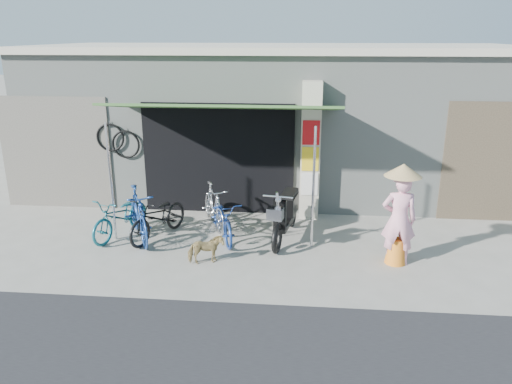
# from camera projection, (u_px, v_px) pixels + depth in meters

# --- Properties ---
(ground) EXTENTS (80.00, 80.00, 0.00)m
(ground) POSITION_uv_depth(u_px,v_px,m) (262.00, 262.00, 9.03)
(ground) COLOR gray
(ground) RESTS_ON ground
(bicycle_shop) EXTENTS (12.30, 5.30, 3.66)m
(bicycle_shop) POSITION_uv_depth(u_px,v_px,m) (278.00, 116.00, 13.30)
(bicycle_shop) COLOR #9AA098
(bicycle_shop) RESTS_ON ground
(shop_pillar) EXTENTS (0.42, 0.44, 3.00)m
(shop_pillar) POSITION_uv_depth(u_px,v_px,m) (310.00, 151.00, 10.82)
(shop_pillar) COLOR beige
(shop_pillar) RESTS_ON ground
(awning) EXTENTS (4.60, 1.88, 2.72)m
(awning) POSITION_uv_depth(u_px,v_px,m) (224.00, 109.00, 9.89)
(awning) COLOR #325A28
(awning) RESTS_ON ground
(neighbour_right) EXTENTS (2.60, 0.06, 2.60)m
(neighbour_right) POSITION_uv_depth(u_px,v_px,m) (505.00, 163.00, 10.65)
(neighbour_right) COLOR brown
(neighbour_right) RESTS_ON ground
(neighbour_left) EXTENTS (2.60, 0.06, 2.60)m
(neighbour_left) POSITION_uv_depth(u_px,v_px,m) (56.00, 153.00, 11.53)
(neighbour_left) COLOR #6B665B
(neighbour_left) RESTS_ON ground
(bike_teal) EXTENTS (1.09, 1.73, 0.86)m
(bike_teal) POSITION_uv_depth(u_px,v_px,m) (121.00, 216.00, 10.03)
(bike_teal) COLOR #18606D
(bike_teal) RESTS_ON ground
(bike_blue) EXTENTS (1.24, 1.77, 1.05)m
(bike_blue) POSITION_uv_depth(u_px,v_px,m) (138.00, 214.00, 9.86)
(bike_blue) COLOR navy
(bike_blue) RESTS_ON ground
(bike_black) EXTENTS (1.20, 1.79, 0.89)m
(bike_black) POSITION_uv_depth(u_px,v_px,m) (159.00, 217.00, 9.95)
(bike_black) COLOR black
(bike_black) RESTS_ON ground
(bike_silver) EXTENTS (1.04, 1.61, 0.94)m
(bike_silver) POSITION_uv_depth(u_px,v_px,m) (214.00, 206.00, 10.49)
(bike_silver) COLOR silver
(bike_silver) RESTS_ON ground
(bike_navy) EXTENTS (1.09, 1.70, 0.84)m
(bike_navy) POSITION_uv_depth(u_px,v_px,m) (223.00, 219.00, 9.92)
(bike_navy) COLOR navy
(bike_navy) RESTS_ON ground
(street_dog) EXTENTS (0.69, 0.49, 0.54)m
(street_dog) POSITION_uv_depth(u_px,v_px,m) (206.00, 250.00, 8.88)
(street_dog) COLOR #937B4E
(street_dog) RESTS_ON ground
(moped) EXTENTS (0.66, 1.97, 1.12)m
(moped) POSITION_uv_depth(u_px,v_px,m) (286.00, 214.00, 9.92)
(moped) COLOR black
(moped) RESTS_ON ground
(nun) EXTENTS (0.64, 0.64, 1.84)m
(nun) POSITION_uv_depth(u_px,v_px,m) (399.00, 216.00, 8.71)
(nun) COLOR #F5A5BB
(nun) RESTS_ON ground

